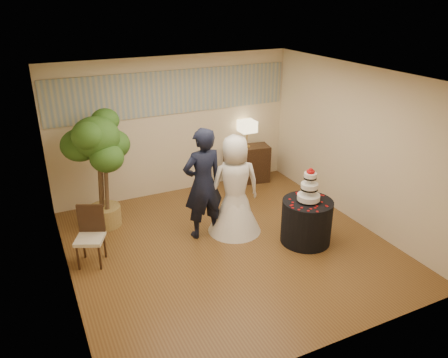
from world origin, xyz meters
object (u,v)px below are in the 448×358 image
groom (203,184)px  console (246,164)px  wedding_cake (310,185)px  table_lamp (247,134)px  ficus_tree (100,171)px  cake_table (306,221)px  bride (235,185)px  side_chair (90,237)px

groom → console: groom is taller
wedding_cake → table_lamp: size_ratio=1.01×
table_lamp → ficus_tree: (-3.24, -0.64, -0.04)m
groom → wedding_cake: 1.74m
groom → cake_table: size_ratio=2.32×
cake_table → table_lamp: bearing=83.6°
groom → bride: (0.54, -0.10, -0.09)m
bride → ficus_tree: size_ratio=0.83×
bride → cake_table: (0.92, -0.84, -0.50)m
ficus_tree → side_chair: bearing=-111.0°
groom → bride: groom is taller
groom → side_chair: groom is taller
cake_table → ficus_tree: ficus_tree is taller
groom → cake_table: 1.84m
groom → wedding_cake: groom is taller
groom → wedding_cake: bearing=143.6°
groom → ficus_tree: 1.84m
cake_table → side_chair: (-3.38, 0.88, 0.09)m
groom → bride: size_ratio=1.10×
console → side_chair: side_chair is taller
table_lamp → side_chair: size_ratio=0.62×
bride → console: bearing=-112.8°
bride → console: bride is taller
groom → table_lamp: 2.48m
cake_table → wedding_cake: (0.00, 0.00, 0.67)m
ficus_tree → side_chair: size_ratio=2.29×
wedding_cake → console: size_ratio=0.60×
wedding_cake → console: 2.77m
wedding_cake → ficus_tree: size_ratio=0.27×
table_lamp → wedding_cake: bearing=-96.4°
console → table_lamp: size_ratio=1.69×
bride → wedding_cake: bearing=148.3°
wedding_cake → table_lamp: 2.69m
ficus_tree → bride: bearing=-30.5°
groom → side_chair: 1.98m
groom → cake_table: bearing=143.6°
cake_table → table_lamp: size_ratio=1.44×
bride → wedding_cake: (0.92, -0.84, 0.17)m
console → bride: bearing=-114.1°
console → side_chair: 4.09m
ficus_tree → side_chair: ficus_tree is taller
groom → table_lamp: size_ratio=3.34×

